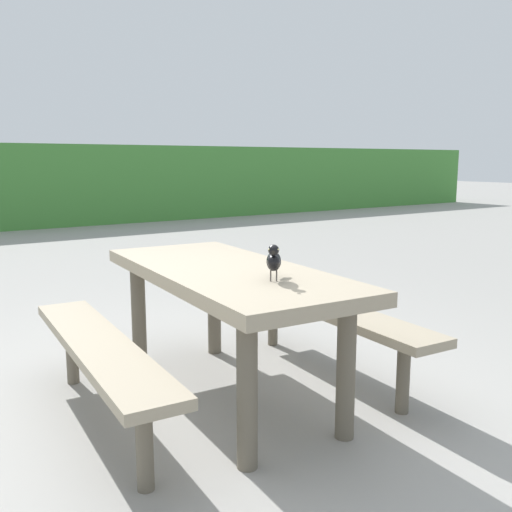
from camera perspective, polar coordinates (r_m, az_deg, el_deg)
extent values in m
plane|color=gray|center=(3.18, -6.29, -14.72)|extent=(60.00, 60.00, 0.00)
cube|color=gray|center=(3.05, -3.03, -1.77)|extent=(0.88, 1.85, 0.07)
cylinder|color=#635B4C|center=(2.45, -0.91, -13.77)|extent=(0.09, 0.09, 0.67)
cylinder|color=#635B4C|center=(2.73, 9.07, -11.37)|extent=(0.09, 0.09, 0.67)
cylinder|color=#635B4C|center=(3.67, -11.77, -5.94)|extent=(0.09, 0.09, 0.67)
cylinder|color=#635B4C|center=(3.86, -4.25, -4.97)|extent=(0.09, 0.09, 0.67)
cube|color=gray|center=(2.89, -15.58, -8.75)|extent=(0.40, 1.73, 0.05)
cylinder|color=#635B4C|center=(2.40, -11.20, -18.17)|extent=(0.07, 0.07, 0.39)
cylinder|color=#635B4C|center=(3.55, -18.11, -9.13)|extent=(0.07, 0.07, 0.39)
cube|color=gray|center=(3.49, 7.34, -5.28)|extent=(0.40, 1.73, 0.05)
cylinder|color=#635B4C|center=(3.10, 14.64, -11.75)|extent=(0.07, 0.07, 0.39)
cylinder|color=#635B4C|center=(4.05, 1.71, -6.31)|extent=(0.07, 0.07, 0.39)
ellipsoid|color=black|center=(2.67, 1.81, -0.54)|extent=(0.15, 0.16, 0.09)
ellipsoid|color=black|center=(2.63, 1.79, -0.55)|extent=(0.09, 0.09, 0.06)
sphere|color=black|center=(2.60, 1.79, 0.60)|extent=(0.05, 0.05, 0.05)
sphere|color=#EAE08C|center=(2.59, 2.22, 0.67)|extent=(0.01, 0.01, 0.01)
sphere|color=#EAE08C|center=(2.59, 1.36, 0.67)|extent=(0.01, 0.01, 0.01)
cone|color=black|center=(2.56, 1.78, 0.45)|extent=(0.03, 0.03, 0.02)
cube|color=black|center=(2.79, 1.85, -0.38)|extent=(0.09, 0.10, 0.04)
cylinder|color=#47423D|center=(2.68, 2.09, -2.00)|extent=(0.01, 0.01, 0.05)
cylinder|color=#47423D|center=(2.68, 1.50, -2.00)|extent=(0.01, 0.01, 0.05)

